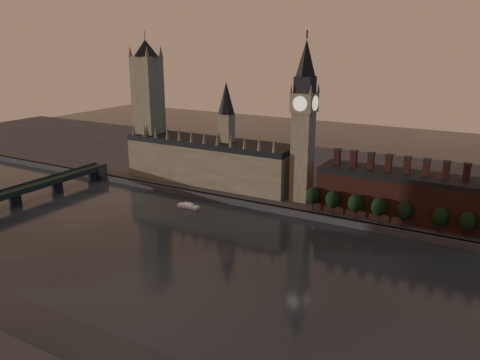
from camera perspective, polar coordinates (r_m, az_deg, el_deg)
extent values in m
plane|color=black|center=(228.40, -5.81, -10.74)|extent=(900.00, 900.00, 0.00)
cube|color=#414146|center=(299.15, 4.15, -3.54)|extent=(900.00, 4.00, 4.00)
cube|color=#414146|center=(378.72, 10.03, 0.56)|extent=(900.00, 180.00, 4.00)
cube|color=gray|center=(345.79, -3.75, 2.01)|extent=(130.00, 30.00, 28.00)
cube|color=black|center=(342.16, -3.80, 4.60)|extent=(130.00, 30.00, 4.00)
cube|color=gray|center=(332.37, -1.66, 6.04)|extent=(9.00, 9.00, 24.00)
cone|color=black|center=(329.00, -1.69, 9.98)|extent=(12.00, 12.00, 22.00)
cone|color=gray|center=(365.70, -12.85, 6.11)|extent=(2.60, 2.60, 10.00)
cone|color=gray|center=(358.65, -11.57, 5.99)|extent=(2.60, 2.60, 10.00)
cone|color=gray|center=(351.79, -10.24, 5.87)|extent=(2.60, 2.60, 10.00)
cone|color=gray|center=(345.13, -8.86, 5.73)|extent=(2.60, 2.60, 10.00)
cone|color=gray|center=(338.67, -7.42, 5.58)|extent=(2.60, 2.60, 10.00)
cone|color=gray|center=(332.44, -5.93, 5.43)|extent=(2.60, 2.60, 10.00)
cone|color=gray|center=(326.44, -4.39, 5.27)|extent=(2.60, 2.60, 10.00)
cone|color=gray|center=(320.68, -2.79, 5.09)|extent=(2.60, 2.60, 10.00)
cone|color=gray|center=(315.19, -1.13, 4.91)|extent=(2.60, 2.60, 10.00)
cone|color=gray|center=(309.97, 0.58, 4.71)|extent=(2.60, 2.60, 10.00)
cone|color=gray|center=(305.04, 2.35, 4.51)|extent=(2.60, 2.60, 10.00)
cone|color=gray|center=(300.41, 4.18, 4.29)|extent=(2.60, 2.60, 10.00)
cube|color=gray|center=(372.15, -11.02, 7.64)|extent=(18.00, 18.00, 90.00)
cone|color=black|center=(368.08, -11.46, 15.51)|extent=(24.00, 24.00, 12.00)
cylinder|color=#232326|center=(368.06, -11.52, 16.44)|extent=(0.50, 0.50, 12.00)
cone|color=gray|center=(367.40, -13.27, 15.09)|extent=(3.00, 3.00, 8.00)
cone|color=gray|center=(356.83, -11.30, 15.18)|extent=(3.00, 3.00, 8.00)
cone|color=gray|center=(379.39, -11.58, 15.22)|extent=(3.00, 3.00, 8.00)
cone|color=gray|center=(369.16, -9.63, 15.29)|extent=(3.00, 3.00, 8.00)
cube|color=gray|center=(304.02, 7.60, 2.79)|extent=(12.00, 12.00, 58.00)
cube|color=gray|center=(297.79, 7.86, 9.35)|extent=(14.00, 14.00, 12.00)
cube|color=#232326|center=(296.66, 7.94, 11.45)|extent=(11.00, 11.00, 10.00)
cone|color=black|center=(295.74, 8.07, 14.54)|extent=(13.00, 13.00, 22.00)
cylinder|color=#232326|center=(295.64, 8.18, 17.16)|extent=(1.00, 1.00, 5.00)
cylinder|color=beige|center=(291.16, 7.32, 9.21)|extent=(9.00, 0.50, 9.00)
cylinder|color=beige|center=(304.45, 8.37, 9.48)|extent=(9.00, 0.50, 9.00)
cylinder|color=beige|center=(300.51, 6.57, 9.46)|extent=(0.50, 9.00, 9.00)
cylinder|color=beige|center=(295.23, 9.17, 9.23)|extent=(0.50, 9.00, 9.00)
cone|color=gray|center=(293.34, 6.25, 11.07)|extent=(2.00, 2.00, 6.00)
cone|color=gray|center=(288.45, 8.66, 10.89)|extent=(2.00, 2.00, 6.00)
cone|color=gray|center=(305.27, 7.24, 11.24)|extent=(2.00, 2.00, 6.00)
cone|color=gray|center=(300.58, 9.57, 11.07)|extent=(2.00, 2.00, 6.00)
cube|color=#51271F|center=(291.09, 20.34, -2.22)|extent=(110.00, 25.00, 24.00)
cube|color=black|center=(287.29, 20.60, 0.33)|extent=(110.00, 25.00, 3.00)
cube|color=#51271F|center=(295.94, 11.75, 2.71)|extent=(3.50, 3.50, 9.00)
cube|color=#232326|center=(294.82, 11.81, 3.65)|extent=(4.20, 4.20, 1.00)
cube|color=#51271F|center=(293.07, 13.69, 2.45)|extent=(3.50, 3.50, 9.00)
cube|color=#232326|center=(291.94, 13.75, 3.40)|extent=(4.20, 4.20, 1.00)
cube|color=#51271F|center=(290.54, 15.66, 2.18)|extent=(3.50, 3.50, 9.00)
cube|color=#232326|center=(289.40, 15.74, 3.14)|extent=(4.20, 4.20, 1.00)
cube|color=#51271F|center=(288.37, 17.67, 1.91)|extent=(3.50, 3.50, 9.00)
cube|color=#232326|center=(287.22, 17.75, 2.88)|extent=(4.20, 4.20, 1.00)
cube|color=#51271F|center=(286.56, 19.70, 1.63)|extent=(3.50, 3.50, 9.00)
cube|color=#232326|center=(285.40, 19.79, 2.60)|extent=(4.20, 4.20, 1.00)
cube|color=#51271F|center=(285.12, 21.75, 1.35)|extent=(3.50, 3.50, 9.00)
cube|color=#232326|center=(283.96, 21.86, 2.32)|extent=(4.20, 4.20, 1.00)
cube|color=#51271F|center=(284.07, 23.83, 1.06)|extent=(3.50, 3.50, 9.00)
cube|color=#232326|center=(282.90, 23.94, 2.03)|extent=(4.20, 4.20, 1.00)
cube|color=#51271F|center=(283.39, 25.91, 0.77)|extent=(3.50, 3.50, 9.00)
cube|color=#232326|center=(282.22, 26.04, 1.74)|extent=(4.20, 4.20, 1.00)
cylinder|color=black|center=(292.70, 8.80, -3.11)|extent=(0.80, 0.80, 6.00)
ellipsoid|color=black|center=(290.61, 8.86, -1.91)|extent=(8.60, 8.60, 10.75)
cylinder|color=black|center=(288.14, 11.16, -3.56)|extent=(0.80, 0.80, 6.00)
ellipsoid|color=black|center=(286.02, 11.23, -2.33)|extent=(8.60, 8.60, 10.75)
cylinder|color=black|center=(284.42, 13.77, -4.00)|extent=(0.80, 0.80, 6.00)
ellipsoid|color=black|center=(282.27, 13.86, -2.76)|extent=(8.60, 8.60, 10.75)
cylinder|color=black|center=(281.66, 16.45, -4.41)|extent=(0.80, 0.80, 6.00)
ellipsoid|color=black|center=(279.49, 16.56, -3.16)|extent=(8.60, 8.60, 10.75)
cylinder|color=black|center=(280.20, 19.28, -4.78)|extent=(0.80, 0.80, 6.00)
ellipsoid|color=black|center=(278.01, 19.40, -3.53)|extent=(8.60, 8.60, 10.75)
cylinder|color=black|center=(277.80, 23.07, -5.38)|extent=(0.80, 0.80, 6.00)
ellipsoid|color=black|center=(275.60, 23.22, -4.12)|extent=(8.60, 8.60, 10.75)
cylinder|color=black|center=(277.33, 25.83, -5.76)|extent=(0.80, 0.80, 6.00)
ellipsoid|color=black|center=(275.13, 26.00, -4.51)|extent=(8.60, 8.60, 10.75)
cube|color=#414146|center=(386.65, -17.04, 1.18)|extent=(14.00, 8.00, 6.00)
cylinder|color=#232326|center=(343.90, -25.74, -2.17)|extent=(8.00, 8.00, 7.75)
cylinder|color=#232326|center=(363.01, -21.41, -0.74)|extent=(8.00, 8.00, 7.75)
cylinder|color=#232326|center=(384.18, -17.53, 0.55)|extent=(8.00, 8.00, 7.75)
cube|color=silver|center=(308.40, -6.32, -3.20)|extent=(15.29, 4.43, 1.75)
cube|color=silver|center=(307.89, -6.33, -2.93)|extent=(6.56, 3.30, 1.31)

